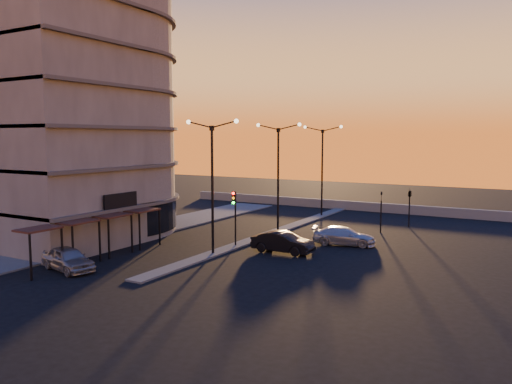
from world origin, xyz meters
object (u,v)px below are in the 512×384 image
at_px(car_hatchback, 68,259).
at_px(car_sedan, 283,242).
at_px(traffic_light_main, 234,209).
at_px(streetlamp_mid, 278,168).
at_px(car_wagon, 344,236).

height_order(car_hatchback, car_sedan, car_sedan).
xyz_separation_m(car_hatchback, car_sedan, (9.41, 11.03, 0.01)).
distance_m(traffic_light_main, car_hatchback, 12.33).
bearing_deg(streetlamp_mid, car_wagon, -18.51).
distance_m(streetlamp_mid, car_wagon, 8.81).
xyz_separation_m(streetlamp_mid, car_hatchback, (-5.40, -18.01, -4.85)).
distance_m(streetlamp_mid, car_sedan, 9.39).
distance_m(streetlamp_mid, traffic_light_main, 7.62).
bearing_deg(car_sedan, streetlamp_mid, 29.12).
xyz_separation_m(traffic_light_main, car_sedan, (4.01, 0.15, -2.14)).
bearing_deg(car_wagon, streetlamp_mid, 59.18).
xyz_separation_m(streetlamp_mid, car_sedan, (4.01, -6.98, -4.84)).
bearing_deg(car_sedan, car_wagon, -33.02).
bearing_deg(traffic_light_main, car_hatchback, -116.39).
xyz_separation_m(car_sedan, car_wagon, (2.94, 4.65, -0.05)).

